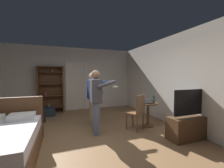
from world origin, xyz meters
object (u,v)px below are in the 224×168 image
side_table (148,111)px  person_blue_shirt (96,97)px  suitcase_small (36,117)px  wooden_chair (137,111)px  tv_flatscreen (191,124)px  laptop (148,102)px  bookshelf (51,88)px  person_striped_shirt (93,95)px  bottle_on_table (154,99)px  suitcase_dark (48,112)px

side_table → person_blue_shirt: person_blue_shirt is taller
side_table → suitcase_small: (-3.25, 1.56, -0.28)m
wooden_chair → suitcase_small: wooden_chair is taller
tv_flatscreen → side_table: bearing=113.2°
laptop → bookshelf: bearing=135.2°
wooden_chair → suitcase_small: size_ratio=1.77×
side_table → person_striped_shirt: 1.75m
bottle_on_table → person_striped_shirt: person_striped_shirt is taller
side_table → wooden_chair: 0.51m
suitcase_dark → bookshelf: bearing=77.0°
suitcase_dark → tv_flatscreen: bearing=-48.0°
laptop → person_striped_shirt: (-1.51, 0.72, 0.18)m
side_table → suitcase_small: side_table is taller
tv_flatscreen → suitcase_small: tv_flatscreen is taller
suitcase_small → bookshelf: bearing=63.9°
person_striped_shirt → suitcase_small: size_ratio=2.89×
suitcase_dark → laptop: bearing=-41.7°
laptop → person_blue_shirt: person_blue_shirt is taller
side_table → person_striped_shirt: size_ratio=0.43×
bookshelf → suitcase_dark: bearing=-99.1°
side_table → person_blue_shirt: (-1.61, -0.02, 0.49)m
bookshelf → bottle_on_table: bearing=-43.4°
bookshelf → laptop: (2.80, -2.78, -0.27)m
bookshelf → side_table: bearing=-44.0°
person_blue_shirt → tv_flatscreen: bearing=-27.3°
wooden_chair → person_blue_shirt: bearing=172.3°
suitcase_dark → person_blue_shirt: bearing=-63.2°
side_table → laptop: size_ratio=1.86×
bookshelf → wooden_chair: size_ratio=1.93×
side_table → suitcase_dark: (-2.93, 2.20, -0.31)m
person_striped_shirt → suitcase_small: bearing=152.7°
person_blue_shirt → suitcase_small: 2.41m
bottle_on_table → wooden_chair: bearing=-171.5°
bookshelf → person_striped_shirt: 2.43m
laptop → person_blue_shirt: 1.59m
person_striped_shirt → tv_flatscreen: bearing=-41.4°
bottle_on_table → wooden_chair: 0.68m
side_table → bottle_on_table: bottle_on_table is taller
wooden_chair → bookshelf: bearing=129.1°
side_table → person_striped_shirt: bearing=156.1°
laptop → bottle_on_table: size_ratio=1.32×
tv_flatscreen → laptop: size_ratio=3.18×
person_striped_shirt → bookshelf: bearing=122.2°
tv_flatscreen → suitcase_dark: 4.73m
bottle_on_table → person_striped_shirt: bearing=155.6°
bottle_on_table → wooden_chair: wooden_chair is taller
laptop → suitcase_dark: laptop is taller
tv_flatscreen → suitcase_dark: (-3.39, 3.28, -0.19)m
side_table → wooden_chair: size_ratio=0.71×
person_blue_shirt → laptop: bearing=-0.9°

